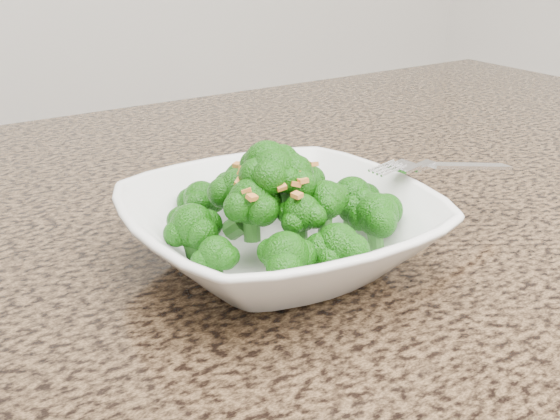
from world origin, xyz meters
TOP-DOWN VIEW (x-y plane):
  - granite_counter at (0.00, 0.30)m, footprint 1.64×1.04m
  - bowl at (-0.06, 0.23)m, footprint 0.27×0.27m
  - broccoli_pile at (-0.06, 0.23)m, footprint 0.22×0.22m
  - garlic_topping at (-0.06, 0.23)m, footprint 0.13×0.13m
  - fork at (0.08, 0.20)m, footprint 0.19×0.04m

SIDE VIEW (x-z plane):
  - granite_counter at x=0.00m, z-range 0.87..0.90m
  - bowl at x=-0.06m, z-range 0.90..0.96m
  - fork at x=0.08m, z-range 0.96..0.98m
  - broccoli_pile at x=-0.06m, z-range 0.96..1.03m
  - garlic_topping at x=-0.06m, z-range 1.03..1.03m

